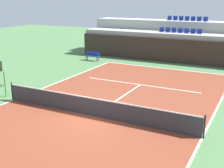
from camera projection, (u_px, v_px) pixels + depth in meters
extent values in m
plane|color=#477042|center=(93.00, 116.00, 15.27)|extent=(80.00, 80.00, 0.00)
cube|color=brown|center=(93.00, 116.00, 15.27)|extent=(11.00, 24.00, 0.01)
cube|color=white|center=(165.00, 68.00, 25.47)|extent=(11.00, 0.10, 0.00)
cube|color=white|center=(14.00, 100.00, 17.67)|extent=(0.10, 24.00, 0.00)
cube|color=white|center=(202.00, 138.00, 12.87)|extent=(0.10, 24.00, 0.00)
cube|color=white|center=(140.00, 85.00, 20.73)|extent=(8.26, 0.10, 0.00)
cube|color=white|center=(120.00, 98.00, 18.00)|extent=(0.10, 6.40, 0.00)
cube|color=#33231E|center=(175.00, 51.00, 27.49)|extent=(19.33, 0.30, 2.19)
cube|color=#9E9E99|center=(179.00, 47.00, 28.58)|extent=(19.33, 2.40, 2.61)
cube|color=#9E9E99|center=(185.00, 39.00, 30.49)|extent=(19.33, 2.40, 3.58)
cube|color=navy|center=(161.00, 32.00, 29.01)|extent=(0.44, 0.44, 0.04)
cube|color=navy|center=(162.00, 29.00, 29.12)|extent=(0.44, 0.04, 0.40)
cube|color=navy|center=(167.00, 32.00, 28.74)|extent=(0.44, 0.44, 0.04)
cube|color=navy|center=(168.00, 30.00, 28.85)|extent=(0.44, 0.04, 0.40)
cube|color=navy|center=(173.00, 32.00, 28.48)|extent=(0.44, 0.44, 0.04)
cube|color=navy|center=(174.00, 30.00, 28.59)|extent=(0.44, 0.04, 0.40)
cube|color=navy|center=(180.00, 33.00, 28.21)|extent=(0.44, 0.44, 0.04)
cube|color=navy|center=(180.00, 30.00, 28.32)|extent=(0.44, 0.04, 0.40)
cube|color=navy|center=(186.00, 33.00, 27.95)|extent=(0.44, 0.44, 0.04)
cube|color=navy|center=(187.00, 30.00, 28.06)|extent=(0.44, 0.04, 0.40)
cube|color=navy|center=(192.00, 33.00, 27.68)|extent=(0.44, 0.44, 0.04)
cube|color=navy|center=(193.00, 31.00, 27.79)|extent=(0.44, 0.04, 0.40)
cube|color=navy|center=(199.00, 34.00, 27.41)|extent=(0.44, 0.44, 0.04)
cube|color=navy|center=(200.00, 31.00, 27.52)|extent=(0.44, 0.04, 0.40)
cube|color=navy|center=(169.00, 20.00, 30.79)|extent=(0.44, 0.44, 0.04)
cube|color=navy|center=(170.00, 18.00, 30.90)|extent=(0.44, 0.04, 0.40)
cube|color=navy|center=(175.00, 20.00, 30.52)|extent=(0.44, 0.44, 0.04)
cube|color=navy|center=(175.00, 18.00, 30.63)|extent=(0.44, 0.04, 0.40)
cube|color=navy|center=(181.00, 20.00, 30.26)|extent=(0.44, 0.44, 0.04)
cube|color=navy|center=(181.00, 18.00, 30.37)|extent=(0.44, 0.04, 0.40)
cube|color=navy|center=(187.00, 21.00, 29.99)|extent=(0.44, 0.44, 0.04)
cube|color=navy|center=(187.00, 18.00, 30.10)|extent=(0.44, 0.04, 0.40)
cube|color=navy|center=(193.00, 21.00, 29.73)|extent=(0.44, 0.44, 0.04)
cube|color=navy|center=(193.00, 18.00, 29.84)|extent=(0.44, 0.04, 0.40)
cube|color=navy|center=(199.00, 21.00, 29.46)|extent=(0.44, 0.44, 0.04)
cube|color=navy|center=(199.00, 19.00, 29.57)|extent=(0.44, 0.04, 0.40)
cube|color=navy|center=(205.00, 21.00, 29.19)|extent=(0.44, 0.44, 0.04)
cube|color=navy|center=(206.00, 19.00, 29.30)|extent=(0.44, 0.04, 0.40)
cylinder|color=black|center=(12.00, 91.00, 17.54)|extent=(0.08, 0.08, 1.07)
cylinder|color=black|center=(204.00, 127.00, 12.70)|extent=(0.08, 0.08, 1.07)
cube|color=#333338|center=(93.00, 107.00, 15.14)|extent=(10.90, 0.02, 0.92)
cube|color=white|center=(93.00, 98.00, 15.01)|extent=(10.90, 0.04, 0.05)
cylinder|color=#334C2D|center=(5.00, 84.00, 18.11)|extent=(0.06, 0.06, 1.55)
cube|color=navy|center=(92.00, 56.00, 28.56)|extent=(1.50, 0.40, 0.05)
cube|color=navy|center=(93.00, 53.00, 28.65)|extent=(1.50, 0.04, 0.36)
cube|color=#2D2D33|center=(86.00, 58.00, 28.77)|extent=(0.06, 0.06, 0.42)
cube|color=#2D2D33|center=(97.00, 59.00, 28.24)|extent=(0.06, 0.06, 0.42)
cube|color=#2D2D33|center=(88.00, 58.00, 29.01)|extent=(0.06, 0.06, 0.42)
cube|color=#2D2D33|center=(98.00, 59.00, 28.48)|extent=(0.06, 0.06, 0.42)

